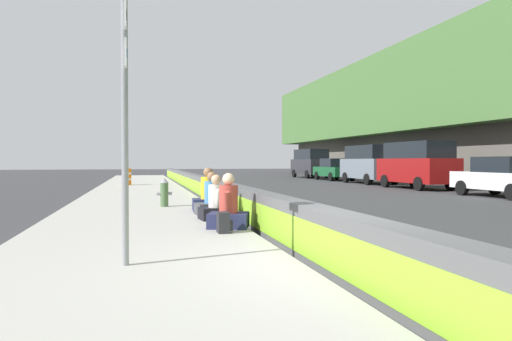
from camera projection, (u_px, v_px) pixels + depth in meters
ground_plane at (336, 273)px, 6.35m from camera, size 160.00×160.00×0.00m
sidewalk_strip at (136, 280)px, 5.70m from camera, size 80.00×4.40×0.14m
jersey_barrier at (336, 242)px, 6.34m from camera, size 76.00×0.45×0.85m
route_sign_post at (125, 110)px, 6.15m from camera, size 0.44×0.09×3.60m
fire_hydrant at (164, 192)px, 14.10m from camera, size 0.26×0.46×0.88m
seated_person_foreground at (228, 211)px, 9.67m from camera, size 0.92×0.99×1.14m
seated_person_middle at (216, 205)px, 11.03m from camera, size 0.72×0.82×1.07m
seated_person_rear at (212, 201)px, 11.99m from camera, size 0.77×0.88×1.11m
seated_person_far at (208, 197)px, 13.02m from camera, size 0.79×0.91×1.21m
backpack at (224, 223)px, 8.97m from camera, size 0.32×0.28×0.40m
construction_barrel at (127, 177)px, 26.64m from camera, size 0.54×0.54×0.95m
parked_car_third at (504, 177)px, 19.38m from camera, size 4.51×1.97×1.71m
parked_car_fourth at (417, 164)px, 25.34m from camera, size 5.13×2.17×2.56m
parked_car_midline at (369, 163)px, 31.07m from camera, size 5.12×2.13×2.56m
parked_car_far at (334, 169)px, 36.35m from camera, size 4.50×1.95×1.71m
parked_car_farther at (310, 163)px, 41.66m from camera, size 5.14×2.19×2.56m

